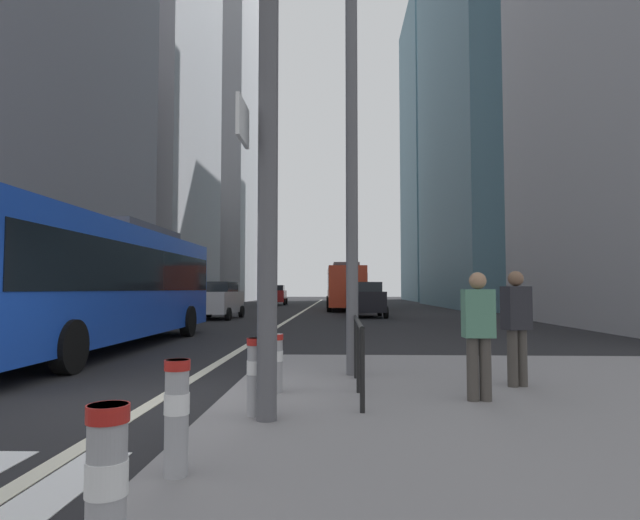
# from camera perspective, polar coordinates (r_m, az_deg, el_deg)

# --- Properties ---
(ground_plane) EXTENTS (160.00, 160.00, 0.00)m
(ground_plane) POSITION_cam_1_polar(r_m,az_deg,el_deg) (27.60, -3.22, -6.37)
(ground_plane) COLOR black
(median_island) EXTENTS (9.00, 10.00, 0.15)m
(median_island) POSITION_cam_1_polar(r_m,az_deg,el_deg) (7.24, 27.10, -14.60)
(median_island) COLOR gray
(median_island) RESTS_ON ground
(lane_centre_line) EXTENTS (0.20, 80.00, 0.01)m
(lane_centre_line) POSITION_cam_1_polar(r_m,az_deg,el_deg) (37.56, -1.81, -5.51)
(lane_centre_line) COLOR beige
(lane_centre_line) RESTS_ON ground
(office_tower_left_mid) EXTENTS (11.45, 16.47, 39.37)m
(office_tower_left_mid) POSITION_cam_1_polar(r_m,az_deg,el_deg) (54.75, -18.63, 16.36)
(office_tower_left_mid) COLOR #9E9EA3
(office_tower_left_mid) RESTS_ON ground
(office_tower_left_far) EXTENTS (13.87, 17.57, 50.06)m
(office_tower_left_far) POSITION_cam_1_polar(r_m,az_deg,el_deg) (76.44, -12.49, 14.81)
(office_tower_left_far) COLOR #9E9EA3
(office_tower_left_far) RESTS_ON ground
(office_tower_right_mid) EXTENTS (11.32, 23.30, 47.35)m
(office_tower_right_mid) POSITION_cam_1_polar(r_m,az_deg,el_deg) (53.81, 18.79, 21.30)
(office_tower_right_mid) COLOR slate
(office_tower_right_mid) RESTS_ON ground
(office_tower_right_far) EXTENTS (10.02, 17.37, 40.57)m
(office_tower_right_far) POSITION_cam_1_polar(r_m,az_deg,el_deg) (76.59, 13.14, 11.09)
(office_tower_right_far) COLOR slate
(office_tower_right_far) RESTS_ON ground
(city_bus_blue_oncoming) EXTENTS (2.72, 12.06, 3.40)m
(city_bus_blue_oncoming) POSITION_cam_1_polar(r_m,az_deg,el_deg) (14.81, -22.49, -1.82)
(city_bus_blue_oncoming) COLOR blue
(city_bus_blue_oncoming) RESTS_ON ground
(city_bus_red_receding) EXTENTS (2.92, 10.70, 3.40)m
(city_bus_red_receding) POSITION_cam_1_polar(r_m,az_deg,el_deg) (39.48, 2.69, -2.74)
(city_bus_red_receding) COLOR red
(city_bus_red_receding) RESTS_ON ground
(city_bus_red_distant) EXTENTS (2.79, 10.58, 3.40)m
(city_bus_red_distant) POSITION_cam_1_polar(r_m,az_deg,el_deg) (62.40, 2.52, -2.89)
(city_bus_red_distant) COLOR #198456
(city_bus_red_distant) RESTS_ON ground
(car_oncoming_mid) EXTENTS (2.15, 4.10, 1.94)m
(car_oncoming_mid) POSITION_cam_1_polar(r_m,az_deg,el_deg) (52.65, -4.72, -3.75)
(car_oncoming_mid) COLOR maroon
(car_oncoming_mid) RESTS_ON ground
(car_receding_near) EXTENTS (2.19, 4.18, 1.94)m
(car_receding_near) POSITION_cam_1_polar(r_m,az_deg,el_deg) (29.78, 5.00, -4.23)
(car_receding_near) COLOR black
(car_receding_near) RESTS_ON ground
(car_receding_far) EXTENTS (2.07, 4.60, 1.94)m
(car_receding_far) POSITION_cam_1_polar(r_m,az_deg,el_deg) (51.34, 2.11, -3.77)
(car_receding_far) COLOR gold
(car_receding_far) RESTS_ON ground
(car_oncoming_far) EXTENTS (2.19, 4.33, 1.94)m
(car_oncoming_far) POSITION_cam_1_polar(r_m,az_deg,el_deg) (28.43, -10.86, -4.23)
(car_oncoming_far) COLOR silver
(car_oncoming_far) RESTS_ON ground
(traffic_signal_gantry) EXTENTS (6.24, 0.65, 6.00)m
(traffic_signal_gantry) POSITION_cam_1_polar(r_m,az_deg,el_deg) (6.90, -24.01, 18.93)
(traffic_signal_gantry) COLOR #515156
(traffic_signal_gantry) RESTS_ON median_island
(street_lamp_post) EXTENTS (5.50, 0.32, 8.00)m
(street_lamp_post) POSITION_cam_1_polar(r_m,az_deg,el_deg) (9.56, 3.40, 19.82)
(street_lamp_post) COLOR #56565B
(street_lamp_post) RESTS_ON median_island
(bollard_front) EXTENTS (0.20, 0.20, 0.87)m
(bollard_front) POSITION_cam_1_polar(r_m,az_deg,el_deg) (2.82, -21.99, -21.96)
(bollard_front) COLOR #99999E
(bollard_front) RESTS_ON median_island
(bollard_left) EXTENTS (0.20, 0.20, 0.87)m
(bollard_left) POSITION_cam_1_polar(r_m,az_deg,el_deg) (4.31, -15.15, -15.39)
(bollard_left) COLOR #99999E
(bollard_left) RESTS_ON median_island
(bollard_right) EXTENTS (0.20, 0.20, 0.86)m
(bollard_right) POSITION_cam_1_polar(r_m,az_deg,el_deg) (6.08, -6.97, -11.90)
(bollard_right) COLOR #99999E
(bollard_right) RESTS_ON median_island
(bollard_back) EXTENTS (0.20, 0.20, 0.79)m
(bollard_back) POSITION_cam_1_polar(r_m,az_deg,el_deg) (7.42, -4.75, -10.60)
(bollard_back) COLOR #99999E
(bollard_back) RESTS_ON median_island
(pedestrian_railing) EXTENTS (0.06, 3.57, 0.98)m
(pedestrian_railing) POSITION_cam_1_polar(r_m,az_deg,el_deg) (7.92, 4.00, -8.23)
(pedestrian_railing) COLOR black
(pedestrian_railing) RESTS_ON median_island
(pedestrian_waiting) EXTENTS (0.44, 0.35, 1.67)m
(pedestrian_waiting) POSITION_cam_1_polar(r_m,az_deg,el_deg) (8.26, 20.37, -6.28)
(pedestrian_waiting) COLOR #423D38
(pedestrian_waiting) RESTS_ON median_island
(pedestrian_walking) EXTENTS (0.39, 0.25, 1.62)m
(pedestrian_walking) POSITION_cam_1_polar(r_m,az_deg,el_deg) (7.06, 16.66, -7.17)
(pedestrian_walking) COLOR #423D38
(pedestrian_walking) RESTS_ON median_island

